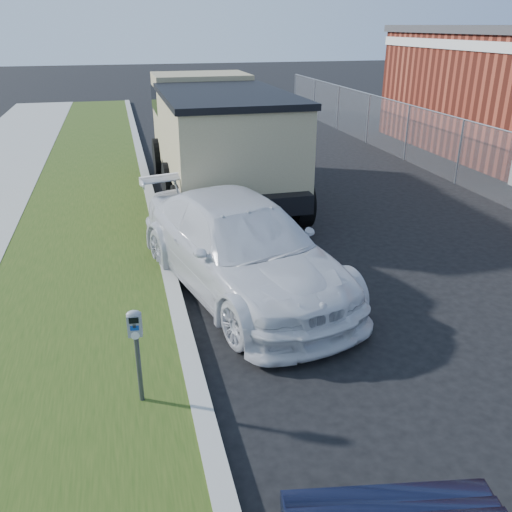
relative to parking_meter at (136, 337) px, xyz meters
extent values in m
plane|color=black|center=(3.26, 0.88, -0.99)|extent=(120.00, 120.00, 0.00)
cube|color=gray|center=(0.66, 2.88, -0.92)|extent=(0.25, 50.00, 0.15)
cube|color=#233D10|center=(-0.94, 2.88, -0.93)|extent=(3.00, 50.00, 0.13)
plane|color=slate|center=(9.26, 7.88, -0.09)|extent=(0.00, 30.00, 30.00)
cylinder|color=gray|center=(9.26, 7.88, 0.81)|extent=(0.04, 30.00, 0.04)
cylinder|color=gray|center=(9.26, 7.88, -0.09)|extent=(0.06, 0.06, 1.80)
cylinder|color=gray|center=(9.26, 10.88, -0.09)|extent=(0.06, 0.06, 1.80)
cylinder|color=gray|center=(9.26, 13.88, -0.09)|extent=(0.06, 0.06, 1.80)
cylinder|color=gray|center=(9.26, 16.88, -0.09)|extent=(0.06, 0.06, 1.80)
cylinder|color=gray|center=(9.26, 19.88, -0.09)|extent=(0.06, 0.06, 1.80)
cylinder|color=gray|center=(9.26, 22.88, -0.09)|extent=(0.06, 0.06, 1.80)
cube|color=silver|center=(10.74, 8.88, 2.61)|extent=(0.06, 14.00, 0.30)
cylinder|color=#3F4247|center=(0.00, 0.00, -0.44)|extent=(0.06, 0.06, 0.88)
cube|color=gray|center=(0.00, 0.00, 0.15)|extent=(0.17, 0.12, 0.26)
ellipsoid|color=gray|center=(0.00, 0.00, 0.28)|extent=(0.18, 0.12, 0.10)
cube|color=black|center=(-0.01, -0.06, 0.24)|extent=(0.11, 0.02, 0.07)
cube|color=navy|center=(0.00, -0.05, 0.14)|extent=(0.10, 0.01, 0.06)
cylinder|color=silver|center=(0.00, -0.05, 0.05)|extent=(0.10, 0.01, 0.10)
cube|color=#3F4247|center=(0.00, -0.05, 0.17)|extent=(0.04, 0.01, 0.04)
imported|color=silver|center=(1.85, 2.91, -0.23)|extent=(3.39, 5.64, 1.53)
cube|color=black|center=(2.47, 8.18, -0.16)|extent=(2.55, 7.32, 0.40)
cube|color=#958860|center=(2.45, 10.80, 0.78)|extent=(2.69, 2.07, 2.28)
cube|color=black|center=(2.45, 10.80, 1.23)|extent=(2.73, 2.09, 0.68)
cube|color=#958860|center=(2.47, 7.26, 0.78)|extent=(2.77, 4.81, 1.83)
cube|color=black|center=(2.47, 7.26, 1.73)|extent=(2.88, 4.92, 0.14)
cube|color=black|center=(2.45, 11.88, -0.25)|extent=(2.74, 0.19, 0.34)
cylinder|color=black|center=(1.14, 10.68, -0.42)|extent=(0.37, 1.14, 1.14)
cylinder|color=black|center=(3.77, 10.69, -0.42)|extent=(0.37, 1.14, 1.14)
cylinder|color=black|center=(1.16, 7.60, -0.42)|extent=(0.37, 1.14, 1.14)
cylinder|color=black|center=(3.78, 7.61, -0.42)|extent=(0.37, 1.14, 1.14)
cylinder|color=black|center=(1.17, 5.54, -0.42)|extent=(0.37, 1.14, 1.14)
cylinder|color=black|center=(3.80, 5.56, -0.42)|extent=(0.37, 1.14, 1.14)
camera|label=1|loc=(0.04, -5.38, 3.22)|focal=38.00mm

